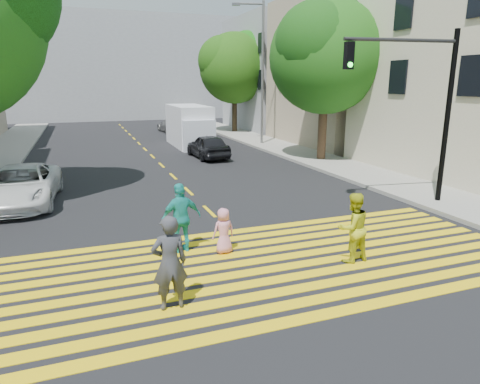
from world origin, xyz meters
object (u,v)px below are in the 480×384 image
pedestrian_man (170,263)px  pedestrian_extra (181,218)px  pedestrian_woman (353,228)px  pedestrian_child (224,231)px  white_sedan (21,186)px  traffic_signal (421,95)px  tree_right_near (327,50)px  white_van (190,127)px  dark_car_near (208,146)px  dark_car_parked (200,128)px  tree_right_far (235,64)px  silver_car (171,125)px

pedestrian_man → pedestrian_extra: 2.89m
pedestrian_woman → pedestrian_child: (-2.76, 1.58, -0.27)m
white_sedan → pedestrian_extra: bearing=-51.6°
pedestrian_woman → traffic_signal: traffic_signal is taller
tree_right_near → pedestrian_man: tree_right_near is taller
white_van → traffic_signal: (3.72, -17.22, 2.56)m
dark_car_near → white_van: bearing=-95.1°
white_sedan → traffic_signal: (12.93, -5.01, 3.18)m
dark_car_parked → traffic_signal: bearing=-78.2°
tree_right_near → white_sedan: 16.12m
pedestrian_extra → dark_car_parked: pedestrian_extra is taller
dark_car_parked → traffic_signal: size_ratio=0.72×
traffic_signal → white_van: bearing=110.8°
pedestrian_man → white_sedan: 9.79m
tree_right_far → silver_car: size_ratio=2.08×
tree_right_near → traffic_signal: 9.43m
tree_right_far → traffic_signal: bearing=-94.7°
traffic_signal → silver_car: bearing=105.5°
silver_car → traffic_signal: 26.68m
tree_right_far → white_van: size_ratio=1.46×
pedestrian_man → pedestrian_extra: (0.85, 2.76, -0.03)m
pedestrian_woman → white_van: size_ratio=0.29×
pedestrian_child → white_van: 19.44m
tree_right_far → pedestrian_extra: size_ratio=4.70×
pedestrian_man → dark_car_parked: (7.64, 25.99, -0.24)m
tree_right_far → white_van: tree_right_far is taller
pedestrian_extra → traffic_signal: bearing=179.8°
pedestrian_child → white_sedan: bearing=-58.6°
pedestrian_man → silver_car: pedestrian_man is taller
pedestrian_woman → pedestrian_child: 3.20m
pedestrian_extra → silver_car: size_ratio=0.44×
white_sedan → silver_car: 23.39m
dark_car_parked → pedestrian_woman: bearing=-89.7°
white_van → traffic_signal: size_ratio=0.98×
pedestrian_man → pedestrian_extra: size_ratio=1.04×
pedestrian_extra → dark_car_near: pedestrian_extra is taller
dark_car_parked → white_van: (-1.94, -4.65, 0.60)m
silver_car → white_van: (-0.51, -9.07, 0.71)m
tree_right_near → dark_car_near: 8.35m
dark_car_parked → white_sedan: bearing=-116.3°
tree_right_far → white_van: (-5.68, -6.58, -4.46)m
traffic_signal → dark_car_parked: bearing=103.2°
pedestrian_extra → silver_car: (5.35, 27.65, -0.31)m
pedestrian_child → white_sedan: (-5.35, 6.83, 0.10)m
tree_right_far → silver_car: (-5.17, 2.49, -5.18)m
silver_car → white_van: size_ratio=0.70×
tree_right_near → dark_car_near: (-5.71, 3.11, -5.23)m
tree_right_near → white_van: bearing=123.9°
tree_right_near → tree_right_far: 14.76m
white_sedan → dark_car_parked: dark_car_parked is taller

